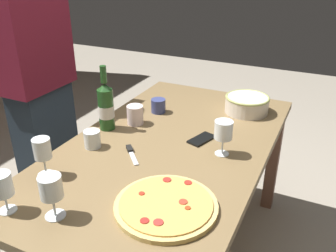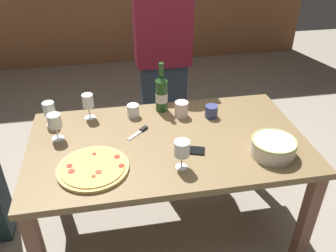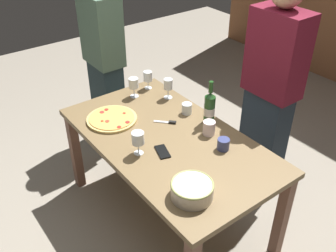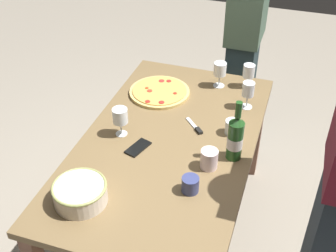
# 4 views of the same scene
# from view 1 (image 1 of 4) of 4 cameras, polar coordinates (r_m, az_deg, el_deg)

# --- Properties ---
(dining_table) EXTENTS (1.60, 0.90, 0.75)m
(dining_table) POSITION_cam_1_polar(r_m,az_deg,el_deg) (1.76, -0.00, -5.56)
(dining_table) COLOR brown
(dining_table) RESTS_ON ground
(pizza) EXTENTS (0.37, 0.37, 0.03)m
(pizza) POSITION_cam_1_polar(r_m,az_deg,el_deg) (1.32, -0.32, -12.39)
(pizza) COLOR #D8B769
(pizza) RESTS_ON dining_table
(serving_bowl) EXTENTS (0.25, 0.25, 0.10)m
(serving_bowl) POSITION_cam_1_polar(r_m,az_deg,el_deg) (2.09, 12.30, 3.48)
(serving_bowl) COLOR beige
(serving_bowl) RESTS_ON dining_table
(wine_bottle) EXTENTS (0.08, 0.08, 0.33)m
(wine_bottle) POSITION_cam_1_polar(r_m,az_deg,el_deg) (1.84, -9.74, 3.12)
(wine_bottle) COLOR #1F4A1D
(wine_bottle) RESTS_ON dining_table
(wine_glass_near_pizza) EXTENTS (0.08, 0.08, 0.16)m
(wine_glass_near_pizza) POSITION_cam_1_polar(r_m,az_deg,el_deg) (1.60, 8.72, -0.73)
(wine_glass_near_pizza) COLOR white
(wine_glass_near_pizza) RESTS_ON dining_table
(wine_glass_by_bottle) EXTENTS (0.07, 0.07, 0.15)m
(wine_glass_by_bottle) POSITION_cam_1_polar(r_m,az_deg,el_deg) (1.37, -24.61, -8.67)
(wine_glass_by_bottle) COLOR white
(wine_glass_by_bottle) RESTS_ON dining_table
(wine_glass_far_left) EXTENTS (0.08, 0.08, 0.16)m
(wine_glass_far_left) POSITION_cam_1_polar(r_m,az_deg,el_deg) (1.28, -17.92, -9.45)
(wine_glass_far_left) COLOR white
(wine_glass_far_left) RESTS_ON dining_table
(wine_glass_far_right) EXTENTS (0.07, 0.07, 0.17)m
(wine_glass_far_right) POSITION_cam_1_polar(r_m,az_deg,el_deg) (1.52, -19.16, -3.70)
(wine_glass_far_right) COLOR white
(wine_glass_far_right) RESTS_ON dining_table
(cup_amber) EXTENTS (0.08, 0.08, 0.08)m
(cup_amber) POSITION_cam_1_polar(r_m,az_deg,el_deg) (2.04, -1.53, 3.21)
(cup_amber) COLOR #384076
(cup_amber) RESTS_ON dining_table
(cup_ceramic) EXTENTS (0.08, 0.08, 0.08)m
(cup_ceramic) POSITION_cam_1_polar(r_m,az_deg,el_deg) (1.71, -11.83, -2.02)
(cup_ceramic) COLOR white
(cup_ceramic) RESTS_ON dining_table
(cup_spare) EXTENTS (0.09, 0.09, 0.10)m
(cup_spare) POSITION_cam_1_polar(r_m,az_deg,el_deg) (1.91, -5.20, 1.76)
(cup_spare) COLOR silver
(cup_spare) RESTS_ON dining_table
(cell_phone) EXTENTS (0.16, 0.11, 0.01)m
(cell_phone) POSITION_cam_1_polar(r_m,az_deg,el_deg) (1.76, 5.31, -2.07)
(cell_phone) COLOR black
(cell_phone) RESTS_ON dining_table
(pizza_knife) EXTENTS (0.14, 0.13, 0.02)m
(pizza_knife) POSITION_cam_1_polar(r_m,az_deg,el_deg) (1.65, -5.82, -4.17)
(pizza_knife) COLOR silver
(pizza_knife) RESTS_ON dining_table
(person_guest_left) EXTENTS (0.42, 0.24, 1.74)m
(person_guest_left) POSITION_cam_1_polar(r_m,az_deg,el_deg) (2.25, -19.88, 6.52)
(person_guest_left) COLOR #1F2A35
(person_guest_left) RESTS_ON ground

